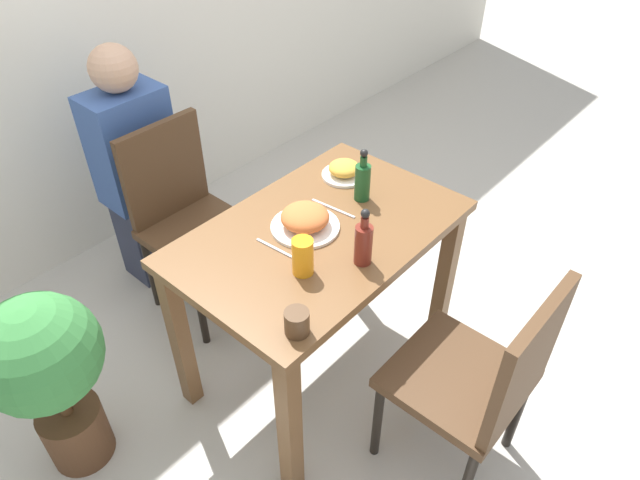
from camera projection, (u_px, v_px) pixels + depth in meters
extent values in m
plane|color=#B7B2A8|center=(320.00, 364.00, 2.48)|extent=(16.00, 16.00, 0.00)
cube|color=brown|center=(320.00, 233.00, 2.02)|extent=(1.04, 0.67, 0.04)
cube|color=brown|center=(290.00, 428.00, 1.84)|extent=(0.06, 0.06, 0.71)
cube|color=brown|center=(445.00, 279.00, 2.38)|extent=(0.06, 0.06, 0.71)
cube|color=brown|center=(180.00, 339.00, 2.13)|extent=(0.06, 0.06, 0.71)
cube|color=brown|center=(341.00, 224.00, 2.67)|extent=(0.06, 0.06, 0.71)
cube|color=#4C331E|center=(457.00, 378.00, 1.91)|extent=(0.42, 0.42, 0.04)
cube|color=#4C331E|center=(527.00, 363.00, 1.66)|extent=(0.40, 0.04, 0.44)
cylinder|color=black|center=(433.00, 360.00, 2.24)|extent=(0.03, 0.03, 0.41)
cylinder|color=black|center=(377.00, 420.00, 2.03)|extent=(0.03, 0.03, 0.41)
cylinder|color=black|center=(517.00, 413.00, 2.06)|extent=(0.03, 0.03, 0.41)
cube|color=#4C331E|center=(200.00, 232.00, 2.51)|extent=(0.42, 0.42, 0.04)
cube|color=#4C331E|center=(164.00, 171.00, 2.46)|extent=(0.40, 0.04, 0.44)
cylinder|color=black|center=(201.00, 309.00, 2.46)|extent=(0.03, 0.03, 0.41)
cylinder|color=black|center=(261.00, 268.00, 2.67)|extent=(0.03, 0.03, 0.41)
cylinder|color=black|center=(151.00, 272.00, 2.64)|extent=(0.03, 0.03, 0.41)
cylinder|color=black|center=(211.00, 236.00, 2.85)|extent=(0.03, 0.03, 0.41)
cylinder|color=white|center=(305.00, 227.00, 2.01)|extent=(0.24, 0.24, 0.01)
ellipsoid|color=#CC6633|center=(305.00, 217.00, 1.98)|extent=(0.17, 0.17, 0.07)
cylinder|color=white|center=(344.00, 175.00, 2.27)|extent=(0.18, 0.18, 0.01)
ellipsoid|color=gold|center=(344.00, 168.00, 2.24)|extent=(0.12, 0.12, 0.05)
cylinder|color=#4C331E|center=(297.00, 322.00, 1.61)|extent=(0.07, 0.07, 0.08)
cylinder|color=orange|center=(303.00, 257.00, 1.79)|extent=(0.07, 0.07, 0.13)
cylinder|color=#194C23|center=(362.00, 183.00, 2.11)|extent=(0.06, 0.06, 0.14)
cylinder|color=#194C23|center=(364.00, 161.00, 2.05)|extent=(0.03, 0.03, 0.04)
sphere|color=black|center=(364.00, 153.00, 2.03)|extent=(0.03, 0.03, 0.03)
cylinder|color=maroon|center=(363.00, 245.00, 1.83)|extent=(0.06, 0.06, 0.14)
cylinder|color=maroon|center=(365.00, 222.00, 1.77)|extent=(0.03, 0.03, 0.04)
sphere|color=black|center=(365.00, 213.00, 1.75)|extent=(0.03, 0.03, 0.03)
cube|color=silver|center=(275.00, 248.00, 1.92)|extent=(0.02, 0.16, 0.00)
cube|color=silver|center=(333.00, 208.00, 2.10)|extent=(0.03, 0.19, 0.00)
cylinder|color=#51331E|center=(77.00, 432.00, 2.09)|extent=(0.22, 0.22, 0.25)
cylinder|color=brown|center=(62.00, 402.00, 1.97)|extent=(0.04, 0.04, 0.12)
sphere|color=#387F3D|center=(39.00, 353.00, 1.81)|extent=(0.40, 0.40, 0.40)
cube|color=#2D3347|center=(152.00, 232.00, 2.84)|extent=(0.28, 0.20, 0.45)
cube|color=#385699|center=(132.00, 146.00, 2.53)|extent=(0.34, 0.22, 0.52)
sphere|color=tan|center=(113.00, 68.00, 2.30)|extent=(0.20, 0.20, 0.20)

